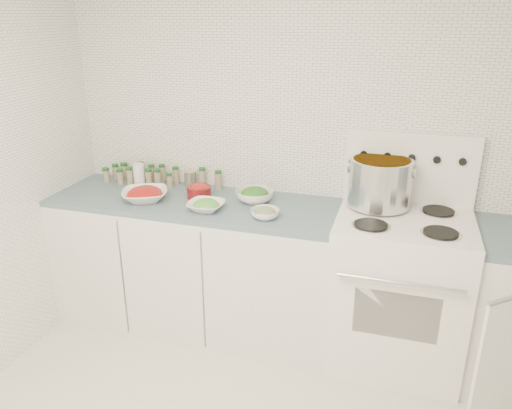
# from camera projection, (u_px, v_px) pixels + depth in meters

# --- Properties ---
(room_walls) EXTENTS (3.54, 3.04, 2.52)m
(room_walls) POSITION_uv_depth(u_px,v_px,m) (270.00, 161.00, 1.66)
(room_walls) COLOR white
(room_walls) RESTS_ON ground
(counter_left) EXTENTS (1.85, 0.62, 0.90)m
(counter_left) POSITION_uv_depth(u_px,v_px,m) (196.00, 263.00, 3.35)
(counter_left) COLOR white
(counter_left) RESTS_ON ground
(stove) EXTENTS (0.76, 0.70, 1.36)m
(stove) POSITION_uv_depth(u_px,v_px,m) (398.00, 286.00, 2.98)
(stove) COLOR white
(stove) RESTS_ON ground
(stock_pot) EXTENTS (0.39, 0.37, 0.28)m
(stock_pot) POSITION_uv_depth(u_px,v_px,m) (380.00, 181.00, 2.93)
(stock_pot) COLOR silver
(stock_pot) RESTS_ON stove
(bowl_tomato) EXTENTS (0.38, 0.38, 0.10)m
(bowl_tomato) POSITION_uv_depth(u_px,v_px,m) (145.00, 194.00, 3.16)
(bowl_tomato) COLOR white
(bowl_tomato) RESTS_ON counter_left
(bowl_snowpea) EXTENTS (0.22, 0.22, 0.07)m
(bowl_snowpea) POSITION_uv_depth(u_px,v_px,m) (206.00, 205.00, 3.01)
(bowl_snowpea) COLOR white
(bowl_snowpea) RESTS_ON counter_left
(bowl_broccoli) EXTENTS (0.27, 0.27, 0.10)m
(bowl_broccoli) POSITION_uv_depth(u_px,v_px,m) (255.00, 195.00, 3.15)
(bowl_broccoli) COLOR white
(bowl_broccoli) RESTS_ON counter_left
(bowl_zucchini) EXTENTS (0.22, 0.22, 0.07)m
(bowl_zucchini) POSITION_uv_depth(u_px,v_px,m) (265.00, 213.00, 2.90)
(bowl_zucchini) COLOR white
(bowl_zucchini) RESTS_ON counter_left
(bowl_pepper) EXTENTS (0.16, 0.16, 0.10)m
(bowl_pepper) POSITION_uv_depth(u_px,v_px,m) (199.00, 191.00, 3.21)
(bowl_pepper) COLOR #621012
(bowl_pepper) RESTS_ON counter_left
(salt_canister) EXTENTS (0.10, 0.10, 0.15)m
(salt_canister) POSITION_uv_depth(u_px,v_px,m) (139.00, 175.00, 3.43)
(salt_canister) COLOR white
(salt_canister) RESTS_ON counter_left
(tin_can) EXTENTS (0.10, 0.10, 0.11)m
(tin_can) POSITION_uv_depth(u_px,v_px,m) (190.00, 179.00, 3.42)
(tin_can) COLOR #ABA391
(tin_can) RESTS_ON counter_left
(spice_cluster) EXTENTS (0.85, 0.16, 0.14)m
(spice_cluster) POSITION_uv_depth(u_px,v_px,m) (152.00, 175.00, 3.46)
(spice_cluster) COLOR gray
(spice_cluster) RESTS_ON counter_left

